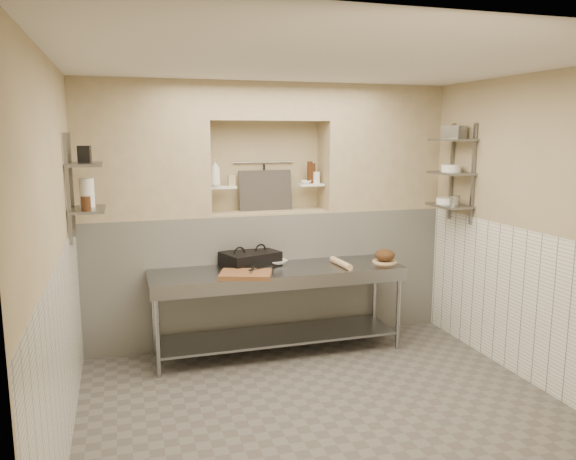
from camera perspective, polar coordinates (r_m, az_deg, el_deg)
name	(u,v)px	position (r m, az deg, el deg)	size (l,w,h in m)	color
floor	(321,408)	(5.04, 3.34, -17.62)	(4.00, 3.90, 0.10)	#4B4743
ceiling	(324,56)	(4.51, 3.73, 17.19)	(4.00, 3.90, 0.10)	silver
wall_left	(50,258)	(4.31, -23.00, -2.61)	(0.10, 3.90, 2.80)	tan
wall_right	(533,230)	(5.60, 23.63, 0.04)	(0.10, 3.90, 2.80)	tan
wall_back	(262,210)	(6.44, -2.63, 2.04)	(4.00, 0.10, 2.80)	tan
wall_front	(468,319)	(2.82, 17.83, -8.58)	(4.00, 0.10, 2.80)	tan
backwall_lower	(268,274)	(6.34, -2.02, -4.53)	(4.00, 0.40, 1.40)	white
alcove_sill	(268,212)	(6.20, -2.06, 1.83)	(1.30, 0.40, 0.02)	tan
backwall_pillar_left	(141,150)	(5.95, -14.66, 7.86)	(1.35, 0.40, 1.40)	tan
backwall_pillar_right	(379,148)	(6.61, 9.20, 8.21)	(1.35, 0.40, 1.40)	tan
backwall_header	(267,102)	(6.15, -2.13, 12.88)	(1.30, 0.40, 0.40)	tan
wainscot_left	(66,351)	(4.50, -21.63, -11.32)	(0.02, 3.90, 1.40)	white
wainscot_right	(522,304)	(5.71, 22.69, -6.93)	(0.02, 3.90, 1.40)	white
alcove_shelf_left	(223,187)	(6.06, -6.67, 4.35)	(0.28, 0.16, 0.03)	white
alcove_shelf_right	(311,185)	(6.31, 2.33, 4.62)	(0.28, 0.16, 0.03)	white
utensil_rail	(264,162)	(6.32, -2.49, 6.89)	(0.02, 0.02, 0.70)	gray
hanging_steel	(264,178)	(6.31, -2.43, 5.34)	(0.02, 0.02, 0.30)	black
splash_panel	(265,190)	(6.27, -2.31, 4.04)	(0.60, 0.02, 0.45)	#383330
shelf_rail_left_a	(72,186)	(5.48, -21.14, 4.24)	(0.03, 0.03, 0.95)	slate
shelf_rail_left_b	(68,190)	(5.08, -21.46, 3.83)	(0.03, 0.03, 0.95)	slate
wall_shelf_left_lower	(87,210)	(5.29, -19.70, 1.97)	(0.30, 0.50, 0.03)	slate
wall_shelf_left_upper	(85,164)	(5.26, -19.96, 6.29)	(0.30, 0.50, 0.03)	slate
shelf_rail_right_a	(451,172)	(6.50, 16.27, 5.71)	(0.03, 0.03, 1.05)	slate
shelf_rail_right_b	(473,174)	(6.17, 18.29, 5.41)	(0.03, 0.03, 1.05)	slate
wall_shelf_right_lower	(449,206)	(6.29, 16.07, 2.40)	(0.30, 0.50, 0.03)	slate
wall_shelf_right_mid	(451,173)	(6.26, 16.22, 5.57)	(0.30, 0.50, 0.03)	slate
wall_shelf_right_upper	(453,140)	(6.25, 16.37, 8.78)	(0.30, 0.50, 0.03)	slate
prep_table	(278,293)	(5.82, -1.02, -6.44)	(2.60, 0.70, 0.90)	gray
panini_press	(250,259)	(5.88, -3.86, -2.93)	(0.65, 0.56, 0.15)	black
cutting_board	(246,274)	(5.45, -4.32, -4.53)	(0.49, 0.34, 0.04)	brown
knife_blade	(260,268)	(5.57, -2.83, -3.93)	(0.27, 0.03, 0.01)	gray
tongs	(252,269)	(5.51, -3.63, -3.99)	(0.02, 0.02, 0.27)	gray
mixing_bowl	(276,262)	(5.92, -1.27, -3.29)	(0.22, 0.22, 0.06)	white
rolling_pin	(341,263)	(5.89, 5.40, -3.37)	(0.07, 0.07, 0.43)	tan
bread_board	(385,262)	(6.12, 9.79, -3.19)	(0.26, 0.26, 0.02)	tan
bread_loaf	(385,255)	(6.11, 9.81, -2.53)	(0.22, 0.22, 0.13)	#4C2D19
bottle_soap	(215,173)	(5.99, -7.41, 5.78)	(0.11, 0.11, 0.29)	white
jar_alcove	(232,181)	(6.08, -5.76, 5.02)	(0.07, 0.07, 0.11)	tan
bowl_alcove	(306,182)	(6.29, 1.82, 4.89)	(0.12, 0.12, 0.04)	white
condiment_a	(313,173)	(6.34, 2.51, 5.78)	(0.06, 0.06, 0.23)	#391E0E
condiment_b	(310,172)	(6.34, 2.23, 5.87)	(0.06, 0.06, 0.25)	#391E0E
condiment_c	(317,178)	(6.33, 2.92, 5.33)	(0.08, 0.08, 0.13)	white
jug_left	(87,193)	(5.36, -19.75, 3.58)	(0.13, 0.13, 0.26)	white
jar_left	(86,204)	(5.11, -19.85, 2.54)	(0.08, 0.08, 0.12)	#391E0E
box_left_upper	(84,154)	(5.31, -19.98, 7.26)	(0.11, 0.11, 0.15)	black
bowl_right	(446,201)	(6.35, 15.74, 2.87)	(0.21, 0.21, 0.06)	white
canister_right	(455,201)	(6.20, 16.59, 2.88)	(0.11, 0.11, 0.11)	gray
bowl_right_mid	(451,168)	(6.26, 16.25, 6.04)	(0.21, 0.21, 0.08)	white
basket_right	(454,132)	(6.23, 16.52, 9.51)	(0.17, 0.21, 0.14)	gray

